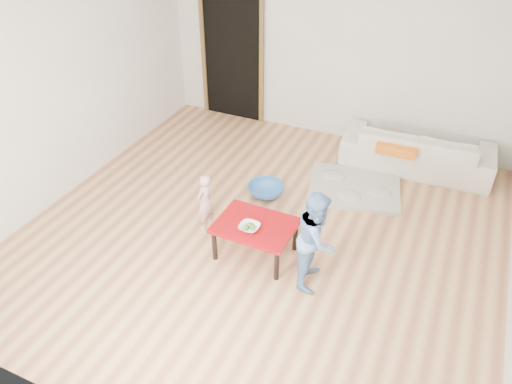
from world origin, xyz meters
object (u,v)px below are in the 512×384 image
Objects in this scene: child_blue at (317,239)px; child_pink at (205,202)px; basin at (266,190)px; red_table at (255,239)px; sofa at (417,149)px; bowl at (249,227)px.

child_pink is at bearing 72.64° from child_blue.
red_table is at bearing -72.16° from basin.
child_blue reaches higher than basin.
red_table is at bearing 81.82° from child_pink.
red_table is at bearing 61.17° from sofa.
child_blue is at bearing 75.62° from sofa.
bowl is at bearing 61.70° from sofa.
red_table is 1.09m from basin.
red_table is 0.24m from bowl.
child_blue is (0.69, 0.00, 0.09)m from bowl.
bowl reaches higher than red_table.
red_table is 0.73m from child_pink.
child_pink is at bearing 156.60° from bowl.
child_blue is at bearing 85.41° from child_pink.
child_blue is 2.31× the size of basin.
child_blue reaches higher than sofa.
basin is at bearing 105.43° from bowl.
sofa is at bearing 147.10° from child_pink.
bowl is at bearing -74.57° from basin.
basin is (-1.53, -1.40, -0.21)m from sofa.
red_table is at bearing 78.66° from bowl.
child_pink is 0.95m from basin.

